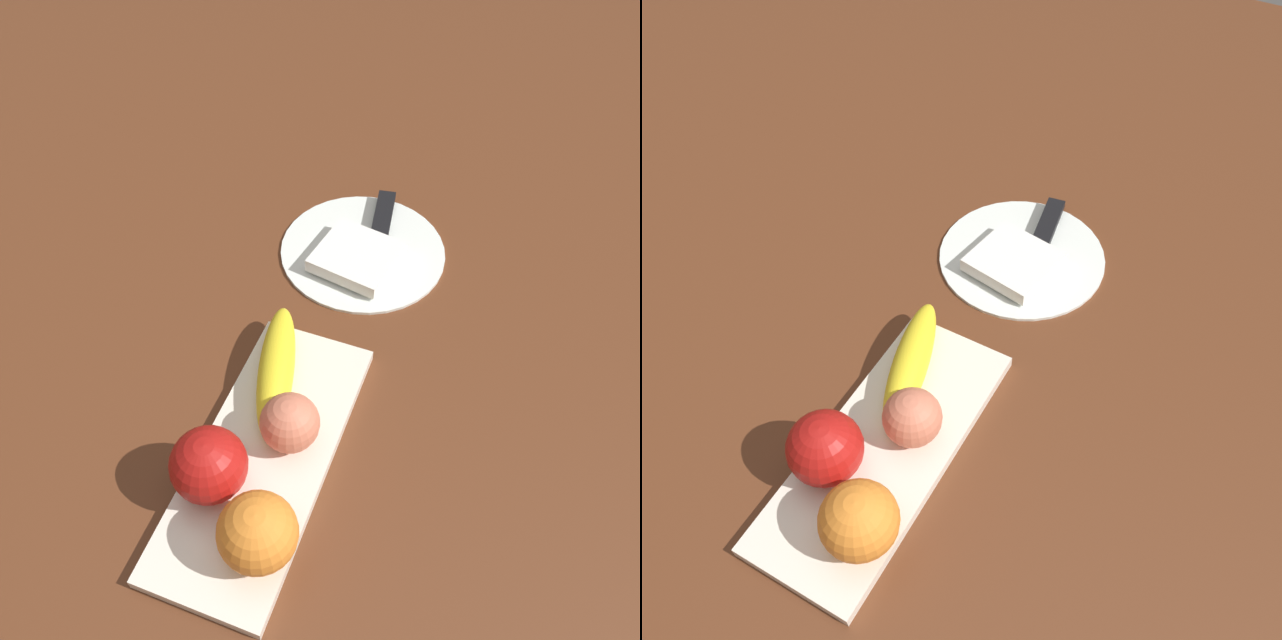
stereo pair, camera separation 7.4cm
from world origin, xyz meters
TOP-DOWN VIEW (x-y plane):
  - ground_plane at (0.00, 0.00)m, footprint 2.40×2.40m
  - fruit_tray at (0.02, -0.02)m, footprint 0.33×0.13m
  - apple at (0.07, -0.05)m, footprint 0.08×0.08m
  - banana at (-0.07, -0.04)m, footprint 0.18×0.09m
  - orange_near_apple at (0.11, 0.02)m, footprint 0.08×0.08m
  - peach at (-0.01, 0.00)m, footprint 0.06×0.06m
  - dinner_plate at (-0.31, -0.02)m, footprint 0.22×0.22m
  - folded_napkin at (-0.28, -0.02)m, footprint 0.11×0.11m
  - knife at (-0.36, -0.01)m, footprint 0.18×0.05m

SIDE VIEW (x-z plane):
  - ground_plane at x=0.00m, z-range 0.00..0.00m
  - dinner_plate at x=-0.31m, z-range 0.00..0.01m
  - fruit_tray at x=0.02m, z-range 0.00..0.01m
  - knife at x=-0.36m, z-range 0.01..0.02m
  - folded_napkin at x=-0.28m, z-range 0.01..0.03m
  - banana at x=-0.07m, z-range 0.01..0.05m
  - peach at x=-0.01m, z-range 0.01..0.08m
  - orange_near_apple at x=0.11m, z-range 0.01..0.09m
  - apple at x=0.07m, z-range 0.01..0.09m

